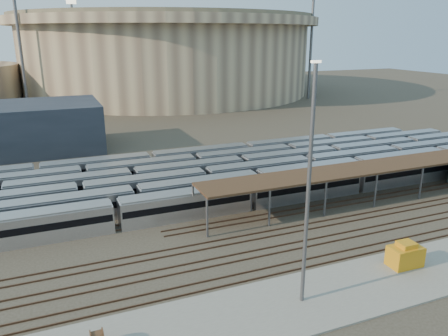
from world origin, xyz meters
TOP-DOWN VIEW (x-y plane):
  - ground at (0.00, 0.00)m, footprint 420.00×420.00m
  - apron at (-5.00, -15.00)m, footprint 50.00×9.00m
  - subway_trains at (-0.31, 18.50)m, footprint 125.88×23.90m
  - inspection_shed at (22.00, 4.00)m, footprint 60.30×6.00m
  - empty_tracks at (0.00, -5.00)m, footprint 170.00×9.62m
  - stadium at (25.00, 140.00)m, footprint 124.00×124.00m
  - floodlight_0 at (-30.00, 110.00)m, footprint 4.00×1.00m
  - floodlight_2 at (70.00, 100.00)m, footprint 4.00×1.00m
  - floodlight_3 at (-10.00, 160.00)m, footprint 4.00×1.00m
  - yard_light_pole at (-4.55, -14.88)m, footprint 0.80×0.36m
  - yellow_equipment at (9.04, -13.54)m, footprint 3.56×2.29m

SIDE VIEW (x-z plane):
  - ground at x=0.00m, z-range 0.00..0.00m
  - empty_tracks at x=0.00m, z-range 0.00..0.18m
  - apron at x=-5.00m, z-range 0.00..0.20m
  - yellow_equipment at x=9.04m, z-range 0.20..2.39m
  - subway_trains at x=-0.31m, z-range 0.00..3.60m
  - inspection_shed at x=22.00m, z-range 2.33..7.63m
  - yard_light_pole at x=-4.55m, z-range 0.28..22.09m
  - stadium at x=25.00m, z-range 0.22..32.72m
  - floodlight_0 at x=-30.00m, z-range 1.45..39.85m
  - floodlight_2 at x=70.00m, z-range 1.45..39.85m
  - floodlight_3 at x=-10.00m, z-range 1.45..39.85m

